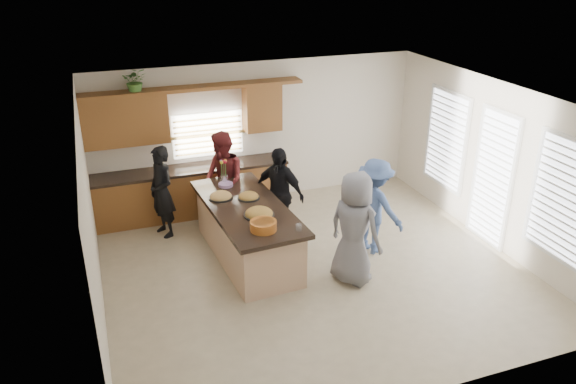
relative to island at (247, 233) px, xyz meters
name	(u,v)px	position (x,y,z in m)	size (l,w,h in m)	color
floor	(313,269)	(0.89, -0.73, -0.45)	(6.50, 6.50, 0.00)	beige
room_shell	(316,159)	(0.89, -0.73, 1.45)	(6.52, 6.02, 2.81)	silver
back_cabinetry	(188,169)	(-0.58, 2.00, 0.46)	(4.08, 0.66, 2.46)	brown
right_wall_glazing	(495,170)	(4.11, -0.86, 0.89)	(0.06, 4.00, 2.25)	white
island	(247,233)	(0.00, 0.00, 0.00)	(1.33, 2.77, 0.95)	tan
platter_front	(259,214)	(0.08, -0.41, 0.53)	(0.48, 0.48, 0.19)	black
platter_mid	(249,197)	(0.11, 0.26, 0.52)	(0.37, 0.37, 0.15)	black
platter_back	(221,197)	(-0.32, 0.43, 0.52)	(0.41, 0.41, 0.16)	black
salad_bowl	(263,225)	(0.00, -0.90, 0.58)	(0.39, 0.39, 0.14)	#BE6522
clear_cup	(299,227)	(0.49, -1.09, 0.55)	(0.09, 0.09, 0.10)	white
plate_stack	(226,185)	(-0.12, 0.89, 0.52)	(0.25, 0.25, 0.05)	#AB80BA
flower_vase	(224,171)	(-0.11, 1.03, 0.72)	(0.14, 0.14, 0.43)	silver
potted_plant	(135,81)	(-1.36, 2.09, 2.18)	(0.42, 0.36, 0.47)	#477E32
woman_left_back	(162,192)	(-1.18, 1.29, 0.38)	(0.61, 0.40, 1.66)	black
woman_left_mid	(223,180)	(-0.06, 1.31, 0.44)	(0.87, 0.68, 1.78)	maroon
woman_left_front	(279,194)	(0.72, 0.51, 0.39)	(0.98, 0.41, 1.68)	black
woman_right_back	(374,206)	(2.05, -0.50, 0.37)	(1.07, 0.61, 1.65)	#3D5586
woman_right_front	(354,229)	(1.33, -1.24, 0.45)	(0.88, 0.58, 1.81)	slate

